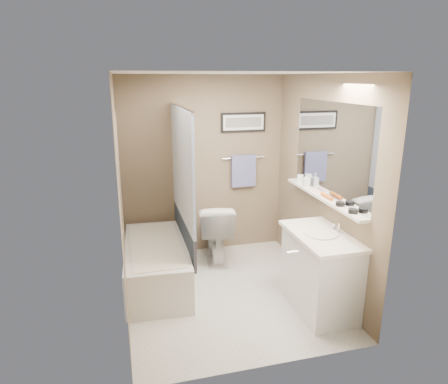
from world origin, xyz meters
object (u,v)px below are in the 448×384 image
object	(u,v)px
toilet	(216,231)
candle_bowl_near	(353,211)
hair_brush_front	(327,196)
candle_bowl_far	(340,204)
glass_jar	(300,179)
bathtub	(157,264)
soap_bottle	(306,180)
vanity	(320,273)

from	to	relation	value
toilet	candle_bowl_near	size ratio (longest dim) A/B	8.84
hair_brush_front	toilet	bearing A→B (deg)	130.21
candle_bowl_far	glass_jar	size ratio (longest dim) A/B	0.90
bathtub	soap_bottle	distance (m)	2.02
toilet	glass_jar	size ratio (longest dim) A/B	7.95
soap_bottle	bathtub	bearing A→B (deg)	175.24
toilet	hair_brush_front	distance (m)	1.65
candle_bowl_far	hair_brush_front	xyz separation A→B (m)	(0.00, 0.27, 0.00)
bathtub	candle_bowl_far	xyz separation A→B (m)	(1.79, -0.92, 0.89)
bathtub	vanity	distance (m)	1.86
bathtub	vanity	bearing A→B (deg)	-27.65
bathtub	soap_bottle	xyz separation A→B (m)	(1.79, -0.15, 0.94)
bathtub	candle_bowl_far	size ratio (longest dim) A/B	16.67
candle_bowl_near	hair_brush_front	size ratio (longest dim) A/B	0.41
vanity	candle_bowl_far	xyz separation A→B (m)	(0.19, 0.02, 0.73)
vanity	bathtub	bearing A→B (deg)	150.06
glass_jar	candle_bowl_far	bearing A→B (deg)	-90.00
vanity	candle_bowl_far	size ratio (longest dim) A/B	10.00
candle_bowl_far	soap_bottle	size ratio (longest dim) A/B	0.59
candle_bowl_near	toilet	bearing A→B (deg)	120.30
vanity	hair_brush_front	size ratio (longest dim) A/B	4.09
glass_jar	soap_bottle	distance (m)	0.17
candle_bowl_near	soap_bottle	bearing A→B (deg)	90.00
candle_bowl_near	hair_brush_front	xyz separation A→B (m)	(0.00, 0.50, 0.00)
vanity	glass_jar	size ratio (longest dim) A/B	9.00
toilet	bathtub	bearing A→B (deg)	39.02
candle_bowl_near	soap_bottle	world-z (taller)	soap_bottle
candle_bowl_near	candle_bowl_far	bearing A→B (deg)	90.00
bathtub	toilet	bearing A→B (deg)	33.15
bathtub	toilet	size ratio (longest dim) A/B	1.89
toilet	soap_bottle	distance (m)	1.39
toilet	vanity	world-z (taller)	vanity
candle_bowl_near	candle_bowl_far	distance (m)	0.23
candle_bowl_far	glass_jar	xyz separation A→B (m)	(0.00, 0.94, 0.03)
candle_bowl_near	glass_jar	distance (m)	1.17
toilet	vanity	bearing A→B (deg)	127.11
toilet	vanity	xyz separation A→B (m)	(0.77, -1.43, 0.00)
toilet	glass_jar	xyz separation A→B (m)	(0.96, -0.47, 0.77)
bathtub	vanity	world-z (taller)	vanity
toilet	candle_bowl_far	size ratio (longest dim) A/B	8.84
toilet	glass_jar	distance (m)	1.31
bathtub	hair_brush_front	size ratio (longest dim) A/B	6.82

